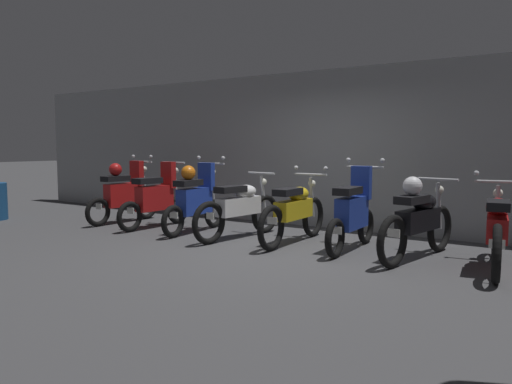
# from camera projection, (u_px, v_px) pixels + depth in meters

# --- Properties ---
(ground_plane) EXTENTS (80.00, 80.00, 0.00)m
(ground_plane) POSITION_uv_depth(u_px,v_px,m) (268.00, 252.00, 6.79)
(ground_plane) COLOR #424244
(back_wall) EXTENTS (16.00, 0.30, 2.80)m
(back_wall) POSITION_uv_depth(u_px,v_px,m) (341.00, 149.00, 8.69)
(back_wall) COLOR gray
(back_wall) RESTS_ON ground
(motorbike_slot_0) EXTENTS (0.59, 1.68, 1.29)m
(motorbike_slot_0) POSITION_uv_depth(u_px,v_px,m) (124.00, 193.00, 9.36)
(motorbike_slot_0) COLOR black
(motorbike_slot_0) RESTS_ON ground
(motorbike_slot_1) EXTENTS (0.56, 1.68, 1.18)m
(motorbike_slot_1) POSITION_uv_depth(u_px,v_px,m) (156.00, 198.00, 8.79)
(motorbike_slot_1) COLOR black
(motorbike_slot_1) RESTS_ON ground
(motorbike_slot_2) EXTENTS (0.59, 1.68, 1.29)m
(motorbike_slot_2) POSITION_uv_depth(u_px,v_px,m) (195.00, 199.00, 8.28)
(motorbike_slot_2) COLOR black
(motorbike_slot_2) RESTS_ON ground
(motorbike_slot_3) EXTENTS (0.56, 1.94, 1.03)m
(motorbike_slot_3) POSITION_uv_depth(u_px,v_px,m) (240.00, 208.00, 7.77)
(motorbike_slot_3) COLOR black
(motorbike_slot_3) RESTS_ON ground
(motorbike_slot_4) EXTENTS (0.59, 1.95, 1.15)m
(motorbike_slot_4) POSITION_uv_depth(u_px,v_px,m) (295.00, 211.00, 7.37)
(motorbike_slot_4) COLOR black
(motorbike_slot_4) RESTS_ON ground
(motorbike_slot_5) EXTENTS (0.59, 1.68, 1.29)m
(motorbike_slot_5) POSITION_uv_depth(u_px,v_px,m) (353.00, 213.00, 6.87)
(motorbike_slot_5) COLOR black
(motorbike_slot_5) RESTS_ON ground
(motorbike_slot_6) EXTENTS (0.62, 1.93, 1.08)m
(motorbike_slot_6) POSITION_uv_depth(u_px,v_px,m) (419.00, 219.00, 6.30)
(motorbike_slot_6) COLOR black
(motorbike_slot_6) RESTS_ON ground
(motorbike_slot_7) EXTENTS (0.59, 1.95, 1.15)m
(motorbike_slot_7) POSITION_uv_depth(u_px,v_px,m) (497.00, 229.00, 5.77)
(motorbike_slot_7) COLOR black
(motorbike_slot_7) RESTS_ON ground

